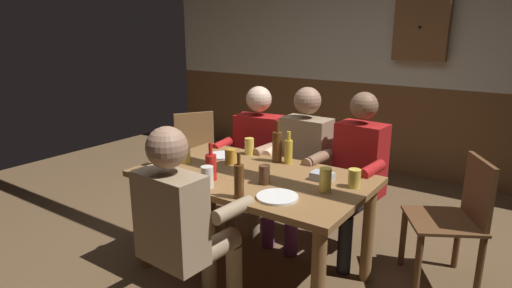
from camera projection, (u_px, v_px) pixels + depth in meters
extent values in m
plane|color=brown|center=(265.00, 262.00, 3.18)|extent=(7.65, 7.65, 0.00)
cube|color=beige|center=(395.00, 17.00, 4.79)|extent=(6.38, 0.12, 1.51)
cube|color=brown|center=(386.00, 128.00, 5.13)|extent=(6.38, 0.12, 1.04)
cube|color=brown|center=(252.00, 177.00, 2.87)|extent=(1.54, 0.90, 0.04)
cylinder|color=brown|center=(143.00, 222.00, 3.05)|extent=(0.08, 0.08, 0.70)
cylinder|color=brown|center=(318.00, 286.00, 2.29)|extent=(0.08, 0.08, 0.70)
cylinder|color=brown|center=(211.00, 190.00, 3.64)|extent=(0.08, 0.08, 0.70)
cylinder|color=brown|center=(368.00, 233.00, 2.88)|extent=(0.08, 0.08, 0.70)
cube|color=#AD1919|center=(259.00, 144.00, 3.72)|extent=(0.43, 0.28, 0.50)
sphere|color=beige|center=(259.00, 99.00, 3.62)|extent=(0.22, 0.22, 0.22)
cylinder|color=#997F60|center=(263.00, 176.00, 3.61)|extent=(0.20, 0.42, 0.13)
cylinder|color=#997F60|center=(240.00, 172.00, 3.69)|extent=(0.20, 0.42, 0.13)
cylinder|color=#997F60|center=(254.00, 214.00, 3.50)|extent=(0.10, 0.10, 0.42)
cylinder|color=#997F60|center=(230.00, 210.00, 3.59)|extent=(0.10, 0.10, 0.42)
cylinder|color=beige|center=(273.00, 151.00, 3.41)|extent=(0.13, 0.29, 0.08)
cylinder|color=#AD1919|center=(222.00, 145.00, 3.59)|extent=(0.13, 0.29, 0.08)
cube|color=#997F60|center=(306.00, 150.00, 3.46)|extent=(0.39, 0.23, 0.53)
sphere|color=#9E755B|center=(307.00, 101.00, 3.35)|extent=(0.22, 0.22, 0.22)
cylinder|color=#6B2D66|center=(306.00, 188.00, 3.34)|extent=(0.14, 0.43, 0.13)
cylinder|color=#6B2D66|center=(284.00, 182.00, 3.46)|extent=(0.14, 0.43, 0.13)
cylinder|color=#6B2D66|center=(291.00, 229.00, 3.24)|extent=(0.10, 0.10, 0.42)
cylinder|color=#6B2D66|center=(268.00, 222.00, 3.37)|extent=(0.10, 0.10, 0.42)
cylinder|color=#9E755B|center=(315.00, 159.00, 3.13)|extent=(0.09, 0.28, 0.08)
cylinder|color=#9E755B|center=(266.00, 150.00, 3.39)|extent=(0.09, 0.28, 0.08)
cube|color=#AD1919|center=(360.00, 159.00, 3.20)|extent=(0.37, 0.25, 0.55)
sphere|color=brown|center=(364.00, 106.00, 3.10)|extent=(0.20, 0.20, 0.20)
cylinder|color=black|center=(361.00, 200.00, 3.10)|extent=(0.17, 0.43, 0.13)
cylinder|color=black|center=(337.00, 194.00, 3.22)|extent=(0.17, 0.43, 0.13)
cylinder|color=black|center=(345.00, 245.00, 3.01)|extent=(0.10, 0.10, 0.42)
cylinder|color=black|center=(321.00, 236.00, 3.13)|extent=(0.10, 0.10, 0.42)
cylinder|color=#AD1919|center=(372.00, 170.00, 2.88)|extent=(0.10, 0.29, 0.08)
cylinder|color=brown|center=(319.00, 158.00, 3.14)|extent=(0.10, 0.29, 0.08)
cube|color=#997F60|center=(171.00, 218.00, 2.27)|extent=(0.40, 0.23, 0.50)
sphere|color=#9E755B|center=(167.00, 148.00, 2.17)|extent=(0.22, 0.22, 0.22)
cylinder|color=#997F60|center=(182.00, 240.00, 2.52)|extent=(0.16, 0.44, 0.13)
cylinder|color=#997F60|center=(208.00, 251.00, 2.39)|extent=(0.16, 0.44, 0.13)
cylinder|color=#997F60|center=(209.00, 265.00, 2.76)|extent=(0.10, 0.10, 0.42)
cylinder|color=#997F60|center=(234.00, 276.00, 2.63)|extent=(0.10, 0.10, 0.42)
cylinder|color=#9E755B|center=(177.00, 191.00, 2.59)|extent=(0.10, 0.28, 0.08)
cylinder|color=#997F60|center=(233.00, 210.00, 2.32)|extent=(0.10, 0.28, 0.08)
cube|color=brown|center=(200.00, 160.00, 4.13)|extent=(0.61, 0.61, 0.02)
cube|color=brown|center=(194.00, 133.00, 4.25)|extent=(0.24, 0.35, 0.42)
cylinder|color=brown|center=(226.00, 186.00, 4.09)|extent=(0.04, 0.04, 0.44)
cylinder|color=brown|center=(187.00, 192.00, 3.95)|extent=(0.04, 0.04, 0.44)
cylinder|color=brown|center=(214.00, 174.00, 4.43)|extent=(0.04, 0.04, 0.44)
cylinder|color=brown|center=(178.00, 179.00, 4.29)|extent=(0.04, 0.04, 0.44)
cube|color=brown|center=(443.00, 221.00, 2.84)|extent=(0.60, 0.60, 0.02)
cube|color=brown|center=(478.00, 191.00, 2.76)|extent=(0.22, 0.36, 0.42)
cylinder|color=brown|center=(418.00, 266.00, 2.73)|extent=(0.04, 0.04, 0.44)
cylinder|color=brown|center=(403.00, 237.00, 3.10)|extent=(0.04, 0.04, 0.44)
cylinder|color=brown|center=(480.00, 268.00, 2.70)|extent=(0.04, 0.04, 0.44)
cylinder|color=brown|center=(457.00, 239.00, 3.07)|extent=(0.04, 0.04, 0.44)
cube|color=#B2B7BC|center=(322.00, 176.00, 2.74)|extent=(0.14, 0.10, 0.05)
cylinder|color=white|center=(277.00, 197.00, 2.45)|extent=(0.24, 0.24, 0.01)
cylinder|color=white|center=(222.00, 155.00, 3.25)|extent=(0.22, 0.22, 0.01)
cylinder|color=#593314|center=(239.00, 182.00, 2.43)|extent=(0.06, 0.06, 0.20)
cylinder|color=#593314|center=(239.00, 159.00, 2.40)|extent=(0.02, 0.02, 0.07)
cylinder|color=red|center=(211.00, 167.00, 2.73)|extent=(0.07, 0.07, 0.17)
cylinder|color=red|center=(211.00, 149.00, 2.70)|extent=(0.03, 0.03, 0.08)
cylinder|color=#593314|center=(277.00, 147.00, 3.10)|extent=(0.07, 0.07, 0.22)
cylinder|color=#593314|center=(277.00, 127.00, 3.06)|extent=(0.03, 0.03, 0.08)
cylinder|color=gold|center=(288.00, 152.00, 3.06)|extent=(0.06, 0.06, 0.17)
cylinder|color=gold|center=(289.00, 136.00, 3.03)|extent=(0.03, 0.03, 0.06)
cylinder|color=#E5C64C|center=(354.00, 178.00, 2.61)|extent=(0.08, 0.08, 0.12)
cylinder|color=#E5C64C|center=(185.00, 155.00, 3.08)|extent=(0.07, 0.07, 0.12)
cylinder|color=white|center=(207.00, 177.00, 2.60)|extent=(0.08, 0.08, 0.13)
cylinder|color=gold|center=(231.00, 156.00, 3.07)|extent=(0.08, 0.08, 0.10)
cylinder|color=#4C2D19|center=(157.00, 155.00, 3.01)|extent=(0.08, 0.08, 0.15)
cylinder|color=#E5C64C|center=(249.00, 146.00, 3.29)|extent=(0.07, 0.07, 0.13)
cylinder|color=#4C2D19|center=(264.00, 175.00, 2.66)|extent=(0.07, 0.07, 0.12)
cylinder|color=#E5C64C|center=(325.00, 180.00, 2.54)|extent=(0.07, 0.07, 0.15)
cube|color=brown|center=(422.00, 27.00, 4.54)|extent=(0.56, 0.12, 0.70)
sphere|color=black|center=(420.00, 27.00, 4.48)|extent=(0.03, 0.03, 0.03)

